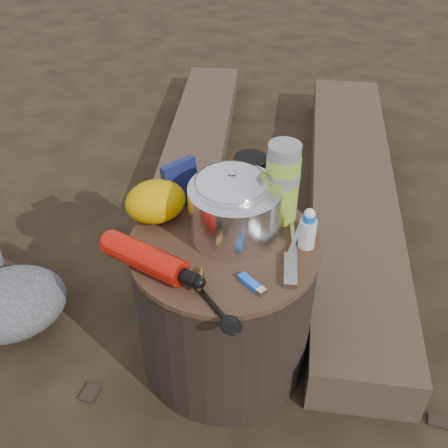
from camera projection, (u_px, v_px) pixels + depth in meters
name	position (u px, v px, depth m)	size (l,w,h in m)	color
ground	(224.00, 353.00, 1.55)	(60.00, 60.00, 0.00)	black
stump	(224.00, 303.00, 1.42)	(0.46, 0.46, 0.42)	black
log_main	(351.00, 197.00, 2.02)	(0.29, 1.74, 0.15)	#423326
log_small	(199.00, 141.00, 2.38)	(0.24, 1.33, 0.11)	#423326
foil_windscreen	(235.00, 211.00, 1.27)	(0.22, 0.22, 0.13)	silver
camping_pot	(231.00, 202.00, 1.27)	(0.17, 0.17, 0.17)	white
fuel_bottle	(146.00, 258.00, 1.20)	(0.06, 0.26, 0.06)	red
thermos	(282.00, 183.00, 1.30)	(0.08, 0.08, 0.21)	#93B930
travel_mug	(250.00, 179.00, 1.39)	(0.08, 0.08, 0.12)	black
stuff_sack	(156.00, 201.00, 1.33)	(0.15, 0.12, 0.10)	#D19700
food_pouch	(181.00, 184.00, 1.37)	(0.10, 0.02, 0.12)	#141A51
lighter	(250.00, 282.00, 1.17)	(0.02, 0.07, 0.01)	blue
multitool	(290.00, 270.00, 1.20)	(0.03, 0.10, 0.01)	#ABABB0
pot_grabber	(294.00, 240.00, 1.28)	(0.03, 0.13, 0.01)	#ABABB0
spork	(210.00, 301.00, 1.13)	(0.04, 0.17, 0.01)	black
squeeze_bottle	(308.00, 230.00, 1.25)	(0.04, 0.04, 0.10)	silver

